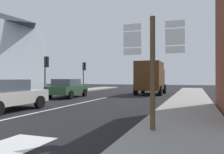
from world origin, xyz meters
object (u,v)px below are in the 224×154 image
Objects in this scene: traffic_light_near_left at (46,67)px; traffic_light_far_left at (84,70)px; sedan_far at (68,88)px; route_sign_post at (153,64)px; delivery_truck at (151,77)px; sedan_near at (4,95)px.

traffic_light_far_left is at bearing 90.00° from traffic_light_near_left.
sedan_far is 1.28× the size of traffic_light_near_left.
delivery_truck is at bearing 100.44° from route_sign_post.
route_sign_post is at bearing -79.56° from delivery_truck.
traffic_light_far_left is (-2.34, 7.54, 1.71)m from sedan_far.
traffic_light_near_left is at bearing -90.00° from traffic_light_far_left.
sedan_near is 15.70m from traffic_light_far_left.
traffic_light_far_left reaches higher than sedan_far.
sedan_far is 1.35× the size of route_sign_post.
sedan_far is 2.95m from traffic_light_near_left.
delivery_truck is 15.89m from route_sign_post.
traffic_light_near_left is at bearing 113.71° from sedan_near.
traffic_light_near_left is at bearing -145.45° from delivery_truck.
delivery_truck is (4.33, 13.52, 0.89)m from sedan_near.
sedan_far is 8.12m from delivery_truck.
sedan_near is 0.84× the size of delivery_truck.
delivery_truck is at bearing 34.55° from traffic_light_near_left.
traffic_light_far_left is (-10.76, 17.30, 0.56)m from route_sign_post.
sedan_near is 14.23m from delivery_truck.
traffic_light_near_left is at bearing 136.53° from route_sign_post.
sedan_far is 8.08m from traffic_light_far_left.
traffic_light_near_left is at bearing 169.39° from sedan_far.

